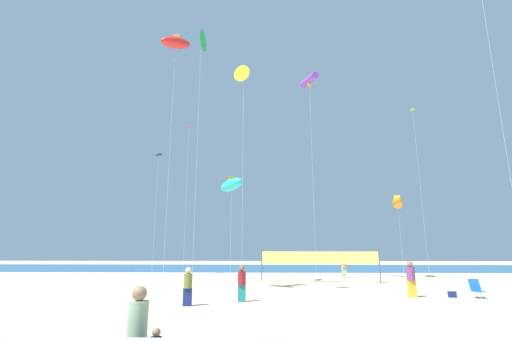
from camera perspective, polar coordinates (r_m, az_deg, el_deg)
The scene contains 19 objects.
ground_plane at distance 15.71m, azimuth 6.56°, elevation -20.94°, with size 120.00×120.00×0.00m, color beige.
ocean_band at distance 47.91m, azimuth 3.54°, elevation -15.29°, with size 120.00×20.00×0.01m, color #28608C.
mother_figure at distance 7.58m, azimuth -18.50°, elevation -22.89°, with size 0.38×0.38×1.64m.
beachgoer_maroon_shirt at distance 17.08m, azimuth -2.29°, elevation -17.44°, with size 0.37×0.37×1.60m.
beachgoer_olive_shirt at distance 16.12m, azimuth -10.85°, elevation -17.58°, with size 0.36×0.36×1.58m.
beachgoer_coral_shirt at distance 31.84m, azimuth 13.88°, elevation -14.60°, with size 0.42×0.42×1.83m.
beachgoer_plum_shirt at distance 20.17m, azimuth 23.56°, elevation -15.45°, with size 0.40×0.40×1.76m.
folding_beach_chair at distance 21.38m, azimuth 31.82°, elevation -15.71°, with size 0.52×0.65×0.89m.
volleyball_net at distance 27.33m, azimuth 10.01°, elevation -13.78°, with size 8.49×1.33×2.40m.
beach_handbag at distance 21.01m, azimuth 28.91°, elevation -16.98°, with size 0.37×0.18×0.29m, color navy.
kite_violet_tube at distance 30.90m, azimuth 8.53°, elevation 14.08°, with size 1.37×1.99×16.44m.
kite_black_diamond at distance 35.97m, azimuth -15.34°, elevation 2.24°, with size 0.60×0.59×11.57m.
kite_orange_inflatable at distance 33.43m, azimuth 21.74°, elevation -4.88°, with size 1.73×2.78×6.96m.
kite_green_delta at distance 27.77m, azimuth -8.79°, elevation 19.79°, with size 0.53×1.58×17.90m.
kite_lime_diamond at distance 36.34m, azimuth 23.92°, elevation 7.20°, with size 0.41×0.42×15.21m.
kite_cyan_inflatable at distance 22.27m, azimuth -3.95°, elevation -2.30°, with size 1.98×2.06×6.83m.
kite_yellow_delta at distance 21.61m, azimuth -2.01°, elevation 14.97°, with size 1.11×0.83×12.82m.
kite_red_diamond at distance 36.64m, azimuth -10.73°, elevation 5.59°, with size 0.50×0.51×14.54m.
kite_red_inflatable at distance 23.83m, azimuth -12.74°, elevation 19.31°, with size 2.04×2.00×15.40m.
Camera 1 is at (-1.11, -15.50, 2.31)m, focal length 24.98 mm.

